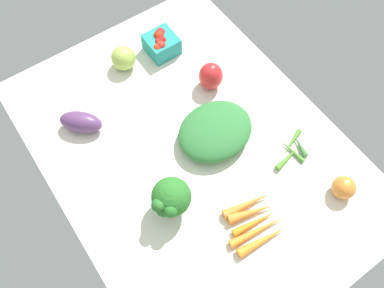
{
  "coord_description": "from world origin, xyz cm",
  "views": [
    {
      "loc": [
        -42.03,
        29.33,
        101.98
      ],
      "look_at": [
        0.0,
        0.0,
        4.0
      ],
      "focal_mm": 37.49,
      "sensor_mm": 36.0,
      "label": 1
    }
  ],
  "objects_px": {
    "leafy_greens_clump": "(215,131)",
    "eggplant": "(81,122)",
    "okra_pile": "(292,150)",
    "broccoli_head": "(170,198)",
    "bell_pepper_red": "(211,76)",
    "heirloom_tomato_orange": "(344,188)",
    "heirloom_tomato_green": "(123,58)",
    "berry_basket": "(161,43)",
    "carrot_bunch": "(255,221)"
  },
  "relations": [
    {
      "from": "heirloom_tomato_orange",
      "to": "carrot_bunch",
      "type": "height_order",
      "value": "heirloom_tomato_orange"
    },
    {
      "from": "broccoli_head",
      "to": "berry_basket",
      "type": "height_order",
      "value": "broccoli_head"
    },
    {
      "from": "heirloom_tomato_orange",
      "to": "heirloom_tomato_green",
      "type": "xyz_separation_m",
      "value": [
        0.69,
        0.25,
        0.01
      ]
    },
    {
      "from": "leafy_greens_clump",
      "to": "okra_pile",
      "type": "bearing_deg",
      "value": -136.85
    },
    {
      "from": "heirloom_tomato_orange",
      "to": "eggplant",
      "type": "bearing_deg",
      "value": 39.48
    },
    {
      "from": "bell_pepper_red",
      "to": "berry_basket",
      "type": "height_order",
      "value": "bell_pepper_red"
    },
    {
      "from": "okra_pile",
      "to": "broccoli_head",
      "type": "bearing_deg",
      "value": 81.68
    },
    {
      "from": "leafy_greens_clump",
      "to": "berry_basket",
      "type": "height_order",
      "value": "berry_basket"
    },
    {
      "from": "bell_pepper_red",
      "to": "broccoli_head",
      "type": "distance_m",
      "value": 0.41
    },
    {
      "from": "bell_pepper_red",
      "to": "berry_basket",
      "type": "relative_size",
      "value": 0.98
    },
    {
      "from": "berry_basket",
      "to": "okra_pile",
      "type": "xyz_separation_m",
      "value": [
        -0.51,
        -0.1,
        -0.03
      ]
    },
    {
      "from": "heirloom_tomato_orange",
      "to": "okra_pile",
      "type": "relative_size",
      "value": 0.46
    },
    {
      "from": "heirloom_tomato_orange",
      "to": "heirloom_tomato_green",
      "type": "distance_m",
      "value": 0.73
    },
    {
      "from": "broccoli_head",
      "to": "berry_basket",
      "type": "distance_m",
      "value": 0.53
    },
    {
      "from": "okra_pile",
      "to": "eggplant",
      "type": "bearing_deg",
      "value": 47.76
    },
    {
      "from": "carrot_bunch",
      "to": "heirloom_tomato_green",
      "type": "bearing_deg",
      "value": 1.36
    },
    {
      "from": "heirloom_tomato_green",
      "to": "bell_pepper_red",
      "type": "bearing_deg",
      "value": -140.36
    },
    {
      "from": "broccoli_head",
      "to": "berry_basket",
      "type": "xyz_separation_m",
      "value": [
        0.45,
        -0.26,
        -0.04
      ]
    },
    {
      "from": "heirloom_tomato_orange",
      "to": "leafy_greens_clump",
      "type": "distance_m",
      "value": 0.37
    },
    {
      "from": "leafy_greens_clump",
      "to": "bell_pepper_red",
      "type": "distance_m",
      "value": 0.18
    },
    {
      "from": "eggplant",
      "to": "heirloom_tomato_green",
      "type": "relative_size",
      "value": 1.62
    },
    {
      "from": "bell_pepper_red",
      "to": "okra_pile",
      "type": "relative_size",
      "value": 0.67
    },
    {
      "from": "eggplant",
      "to": "leafy_greens_clump",
      "type": "bearing_deg",
      "value": -174.48
    },
    {
      "from": "berry_basket",
      "to": "heirloom_tomato_green",
      "type": "distance_m",
      "value": 0.13
    },
    {
      "from": "berry_basket",
      "to": "carrot_bunch",
      "type": "distance_m",
      "value": 0.62
    },
    {
      "from": "bell_pepper_red",
      "to": "berry_basket",
      "type": "bearing_deg",
      "value": 14.0
    },
    {
      "from": "leafy_greens_clump",
      "to": "eggplant",
      "type": "distance_m",
      "value": 0.38
    },
    {
      "from": "broccoli_head",
      "to": "carrot_bunch",
      "type": "bearing_deg",
      "value": -135.11
    },
    {
      "from": "okra_pile",
      "to": "heirloom_tomato_green",
      "type": "bearing_deg",
      "value": 23.63
    },
    {
      "from": "leafy_greens_clump",
      "to": "broccoli_head",
      "type": "relative_size",
      "value": 1.77
    },
    {
      "from": "heirloom_tomato_orange",
      "to": "bell_pepper_red",
      "type": "distance_m",
      "value": 0.48
    },
    {
      "from": "eggplant",
      "to": "okra_pile",
      "type": "relative_size",
      "value": 0.91
    },
    {
      "from": "carrot_bunch",
      "to": "heirloom_tomato_orange",
      "type": "bearing_deg",
      "value": -105.33
    },
    {
      "from": "eggplant",
      "to": "berry_basket",
      "type": "bearing_deg",
      "value": -117.26
    },
    {
      "from": "bell_pepper_red",
      "to": "leafy_greens_clump",
      "type": "bearing_deg",
      "value": 147.81
    },
    {
      "from": "heirloom_tomato_green",
      "to": "berry_basket",
      "type": "bearing_deg",
      "value": -97.15
    },
    {
      "from": "heirloom_tomato_orange",
      "to": "okra_pile",
      "type": "distance_m",
      "value": 0.17
    },
    {
      "from": "heirloom_tomato_orange",
      "to": "eggplant",
      "type": "distance_m",
      "value": 0.73
    },
    {
      "from": "eggplant",
      "to": "bell_pepper_red",
      "type": "relative_size",
      "value": 1.36
    },
    {
      "from": "leafy_greens_clump",
      "to": "broccoli_head",
      "type": "height_order",
      "value": "broccoli_head"
    },
    {
      "from": "heirloom_tomato_green",
      "to": "okra_pile",
      "type": "bearing_deg",
      "value": -156.37
    },
    {
      "from": "eggplant",
      "to": "bell_pepper_red",
      "type": "xyz_separation_m",
      "value": [
        -0.09,
        -0.39,
        0.01
      ]
    },
    {
      "from": "heirloom_tomato_orange",
      "to": "bell_pepper_red",
      "type": "relative_size",
      "value": 0.69
    },
    {
      "from": "eggplant",
      "to": "broccoli_head",
      "type": "bearing_deg",
      "value": 147.24
    },
    {
      "from": "eggplant",
      "to": "broccoli_head",
      "type": "height_order",
      "value": "broccoli_head"
    },
    {
      "from": "eggplant",
      "to": "heirloom_tomato_orange",
      "type": "bearing_deg",
      "value": 174.57
    },
    {
      "from": "heirloom_tomato_orange",
      "to": "carrot_bunch",
      "type": "relative_size",
      "value": 0.36
    },
    {
      "from": "eggplant",
      "to": "heirloom_tomato_green",
      "type": "xyz_separation_m",
      "value": [
        0.12,
        -0.21,
        0.01
      ]
    },
    {
      "from": "heirloom_tomato_orange",
      "to": "okra_pile",
      "type": "xyz_separation_m",
      "value": [
        0.16,
        0.02,
        -0.02
      ]
    },
    {
      "from": "leafy_greens_clump",
      "to": "eggplant",
      "type": "relative_size",
      "value": 1.78
    }
  ]
}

